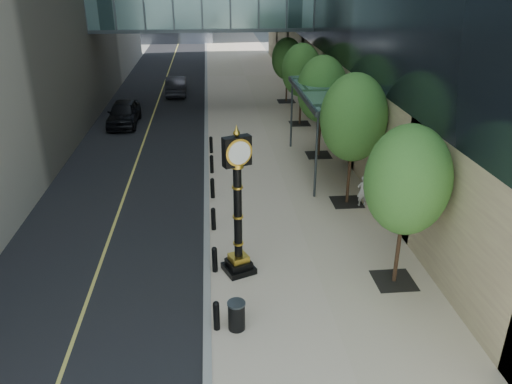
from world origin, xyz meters
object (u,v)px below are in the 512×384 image
car_near (124,113)px  pedestrian (363,191)px  trash_bin (237,316)px  street_clock (238,214)px  car_far (176,85)px

car_near → pedestrian: bearing=-48.1°
trash_bin → car_near: size_ratio=0.18×
street_clock → pedestrian: 7.97m
street_clock → pedestrian: street_clock is taller
trash_bin → car_near: car_near is taller
car_near → street_clock: bearing=-70.3°
street_clock → pedestrian: bearing=17.3°
trash_bin → pedestrian: pedestrian is taller
street_clock → car_near: bearing=87.4°
street_clock → car_near: street_clock is taller
car_near → car_far: (3.18, 8.89, -0.05)m
trash_bin → pedestrian: 10.28m
pedestrian → car_near: car_near is taller
car_near → car_far: bearing=70.4°
street_clock → pedestrian: size_ratio=3.58×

